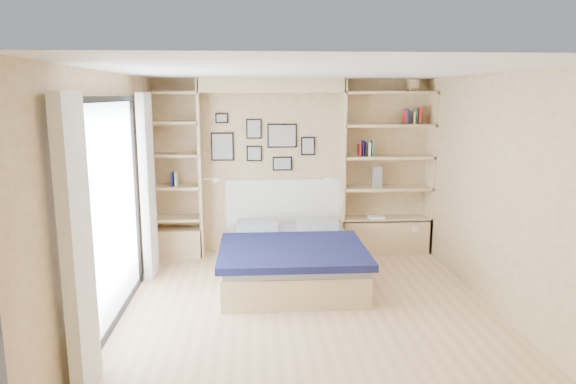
{
  "coord_description": "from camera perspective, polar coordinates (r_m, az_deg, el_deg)",
  "views": [
    {
      "loc": [
        -0.55,
        -5.08,
        2.27
      ],
      "look_at": [
        -0.15,
        0.9,
        1.13
      ],
      "focal_mm": 32.0,
      "sensor_mm": 36.0,
      "label": 1
    }
  ],
  "objects": [
    {
      "name": "ground",
      "position": [
        5.59,
        2.23,
        -13.22
      ],
      "size": [
        4.5,
        4.5,
        0.0
      ],
      "primitive_type": "plane",
      "color": "#E2B885",
      "rests_on": "ground"
    },
    {
      "name": "room_shell",
      "position": [
        6.71,
        -2.32,
        0.49
      ],
      "size": [
        4.5,
        4.5,
        4.5
      ],
      "color": "#DCB686",
      "rests_on": "ground"
    },
    {
      "name": "bed",
      "position": [
        6.45,
        0.26,
        -7.28
      ],
      "size": [
        1.71,
        2.27,
        1.07
      ],
      "color": "tan",
      "rests_on": "ground"
    },
    {
      "name": "photo_gallery",
      "position": [
        7.34,
        -3.02,
        5.51
      ],
      "size": [
        1.48,
        0.02,
        0.82
      ],
      "color": "black",
      "rests_on": "ground"
    },
    {
      "name": "reading_lamps",
      "position": [
        7.18,
        -1.74,
        1.36
      ],
      "size": [
        1.92,
        0.12,
        0.15
      ],
      "color": "silver",
      "rests_on": "ground"
    },
    {
      "name": "shelf_decor",
      "position": [
        7.38,
        9.88,
        6.24
      ],
      "size": [
        3.5,
        0.23,
        2.03
      ],
      "color": "#A51E1E",
      "rests_on": "ground"
    },
    {
      "name": "deck_chair",
      "position": [
        5.9,
        -25.49,
        -9.13
      ],
      "size": [
        0.61,
        0.85,
        0.78
      ],
      "rotation": [
        0.0,
        0.0,
        0.2
      ],
      "color": "tan",
      "rests_on": "ground"
    }
  ]
}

